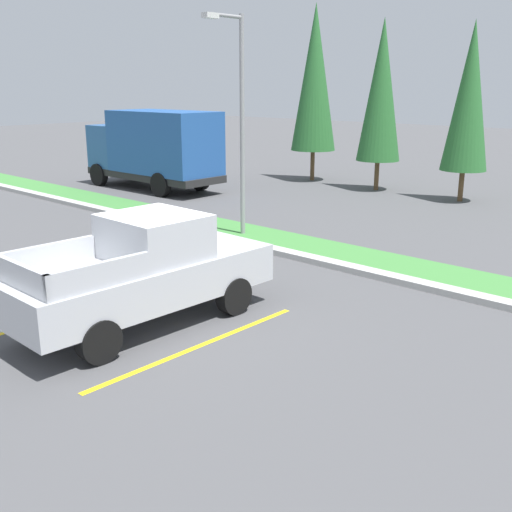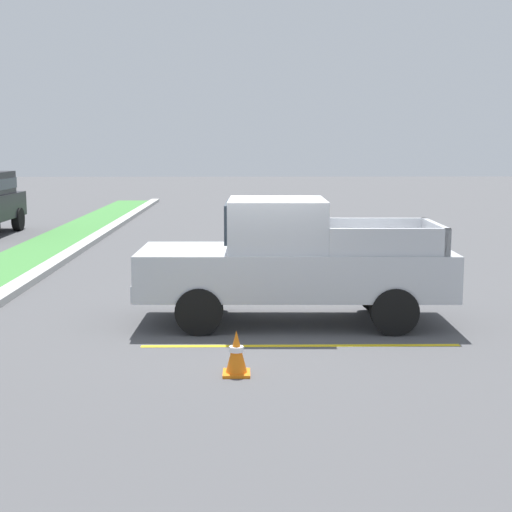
% 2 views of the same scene
% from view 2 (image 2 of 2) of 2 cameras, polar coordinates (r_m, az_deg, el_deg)
% --- Properties ---
extents(ground_plane, '(120.00, 120.00, 0.00)m').
position_cam_2_polar(ground_plane, '(12.64, 0.37, -5.30)').
color(ground_plane, '#4C4C4F').
extents(parking_line_near, '(0.12, 4.80, 0.01)m').
position_cam_2_polar(parking_line_near, '(11.43, 3.40, -6.77)').
color(parking_line_near, yellow).
rests_on(parking_line_near, ground).
extents(parking_line_far, '(0.12, 4.80, 0.01)m').
position_cam_2_polar(parking_line_far, '(14.44, 2.48, -3.56)').
color(parking_line_far, yellow).
rests_on(parking_line_far, ground).
extents(pickup_truck_main, '(2.05, 5.26, 2.10)m').
position_cam_2_polar(pickup_truck_main, '(12.73, 2.69, -0.44)').
color(pickup_truck_main, black).
rests_on(pickup_truck_main, ground).
extents(traffic_cone, '(0.36, 0.36, 0.60)m').
position_cam_2_polar(traffic_cone, '(9.95, -1.49, -7.36)').
color(traffic_cone, orange).
rests_on(traffic_cone, ground).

